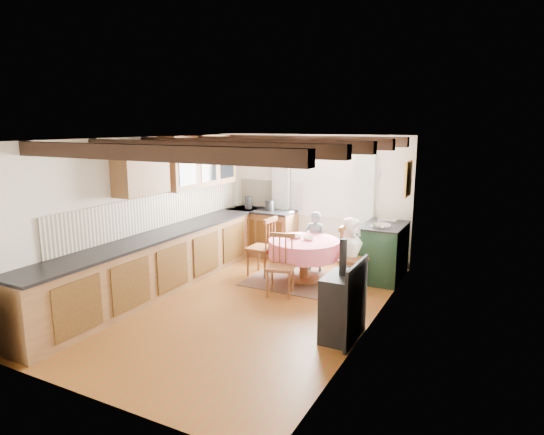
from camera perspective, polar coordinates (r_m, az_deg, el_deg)
The scene contains 40 objects.
floor at distance 6.92m, azimuth -3.07°, elevation -10.56°, with size 3.60×5.50×0.00m, color brown.
ceiling at distance 6.42m, azimuth -3.30°, elevation 9.72°, with size 3.60×5.50×0.00m, color white.
wall_back at distance 9.01m, azimuth 5.67°, elevation 2.50°, with size 3.60×0.00×2.40m, color silver.
wall_front at distance 4.50m, azimuth -21.28°, elevation -7.36°, with size 3.60×0.00×2.40m, color silver.
wall_left at distance 7.62m, azimuth -14.96°, elevation 0.53°, with size 0.00×5.50×2.40m, color silver.
wall_right at distance 5.89m, azimuth 12.14°, elevation -2.47°, with size 0.00×5.50×2.40m, color silver.
beam_a at distance 4.81m, azimuth -15.54°, elevation 7.70°, with size 3.60×0.16×0.16m, color black.
beam_b at distance 5.59m, azimuth -8.54°, elevation 8.44°, with size 3.60×0.16×0.16m, color black.
beam_c at distance 6.42m, azimuth -3.29°, elevation 8.92°, with size 3.60×0.16×0.16m, color black.
beam_d at distance 7.30m, azimuth 0.72°, elevation 9.24°, with size 3.60×0.16×0.16m, color black.
beam_e at distance 8.21m, azimuth 3.87°, elevation 9.45°, with size 3.60×0.16×0.16m, color black.
splash_left at distance 7.83m, azimuth -13.39°, elevation 0.89°, with size 0.02×4.50×0.55m, color beige.
splash_back at distance 9.40m, azimuth -0.06°, elevation 2.92°, with size 1.40×0.02×0.55m, color beige.
base_cabinet_left at distance 7.60m, azimuth -12.98°, elevation -5.29°, with size 0.60×5.30×0.88m, color brown.
base_cabinet_back at distance 9.32m, azimuth -1.12°, elevation -1.91°, with size 1.30×0.60×0.88m, color brown.
worktop_left at distance 7.47m, azimuth -13.01°, elevation -1.94°, with size 0.64×5.30×0.04m, color black.
worktop_back at distance 9.21m, azimuth -1.19°, elevation 0.85°, with size 1.30×0.64×0.04m, color black.
wall_cabinet_glass at distance 8.34m, azimuth -8.81°, elevation 6.90°, with size 0.34×1.80×0.90m, color brown.
wall_cabinet_solid at distance 7.19m, azimuth -15.83°, elevation 5.50°, with size 0.34×0.90×0.70m, color brown.
window_frame at distance 8.91m, azimuth 6.29°, elevation 4.98°, with size 1.34×0.03×1.54m, color white.
window_pane at distance 8.91m, azimuth 6.30°, elevation 4.98°, with size 1.20×0.01×1.40m, color white.
curtain_left at distance 9.23m, azimuth 1.09°, elevation 2.14°, with size 0.35×0.10×2.10m, color silver.
curtain_right at distance 8.63m, azimuth 11.29°, elevation 1.27°, with size 0.35×0.10×2.10m, color silver.
curtain_rod at distance 8.78m, azimuth 6.17°, elevation 8.82°, with size 0.03×0.03×2.00m, color black.
wall_picture at distance 8.02m, azimuth 16.41°, elevation 4.60°, with size 0.04×0.50×0.60m, color gold.
wall_plate at distance 8.59m, azimuth 12.21°, elevation 5.23°, with size 0.30×0.30×0.02m, color silver.
rug at distance 7.87m, azimuth 3.92°, elevation -7.76°, with size 1.80×1.40×0.01m, color #573121.
dining_table at distance 7.76m, azimuth 3.95°, elevation -5.33°, with size 1.18×1.18×0.71m, color #FA616E, non-canonical shape.
chair_near at distance 7.09m, azimuth 1.04°, elevation -5.91°, with size 0.41×0.43×0.95m, color brown, non-canonical shape.
chair_left at distance 8.03m, azimuth -1.32°, elevation -3.52°, with size 0.44×0.47×1.04m, color brown, non-canonical shape.
chair_right at distance 7.49m, azimuth 10.06°, elevation -4.85°, with size 0.44×0.46×1.03m, color brown, non-canonical shape.
aga_range at distance 8.07m, azimuth 13.49°, elevation -4.04°, with size 0.67×1.04×0.96m, color #17301F, non-canonical shape.
cast_iron_stove at distance 5.72m, azimuth 8.61°, elevation -8.74°, with size 0.38×0.63×1.26m, color black, non-canonical shape.
child_far at distance 8.28m, azimuth 5.32°, elevation -2.93°, with size 0.40×0.26×1.09m, color #4F5F64.
child_right at distance 7.60m, azimuth 9.60°, elevation -4.17°, with size 0.55×0.36×1.14m, color white.
bowl_a at distance 7.79m, azimuth 2.96°, elevation -2.36°, with size 0.20×0.20×0.05m, color silver.
bowl_b at distance 7.66m, azimuth 4.50°, elevation -2.58°, with size 0.19×0.19×0.06m, color silver.
cup at distance 7.72m, azimuth 2.35°, elevation -2.32°, with size 0.10×0.10×0.09m, color silver.
canister_tall at distance 9.28m, azimuth -2.91°, elevation 1.83°, with size 0.15×0.15×0.25m, color #262628.
canister_wide at distance 9.11m, azimuth -0.29°, elevation 1.50°, with size 0.18×0.18×0.20m, color #262628.
Camera 1 is at (3.25, -5.54, 2.59)m, focal length 30.59 mm.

